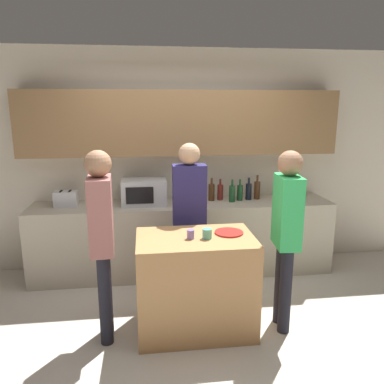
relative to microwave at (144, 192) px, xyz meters
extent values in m
plane|color=beige|center=(0.46, -1.41, -1.03)|extent=(14.00, 14.00, 0.00)
cube|color=beige|center=(0.46, 0.33, 0.32)|extent=(6.40, 0.08, 2.70)
cube|color=olive|center=(0.46, 0.13, 0.79)|extent=(3.74, 0.32, 0.75)
cube|color=#B7AD99|center=(0.46, -0.02, -0.59)|extent=(3.60, 0.62, 0.88)
cube|color=#B27F4C|center=(0.45, -1.25, -0.58)|extent=(1.04, 0.67, 0.90)
cube|color=#B7BABC|center=(0.00, 0.00, 0.00)|extent=(0.52, 0.38, 0.30)
cube|color=black|center=(-0.05, -0.19, 0.00)|extent=(0.31, 0.01, 0.19)
cube|color=silver|center=(-0.90, 0.00, -0.06)|extent=(0.26, 0.16, 0.18)
cube|color=black|center=(-0.95, 0.00, 0.03)|extent=(0.02, 0.11, 0.01)
cube|color=black|center=(-0.85, 0.00, 0.03)|extent=(0.02, 0.11, 0.01)
cylinder|color=brown|center=(1.70, 0.00, -0.10)|extent=(0.14, 0.14, 0.10)
cylinder|color=#38662D|center=(1.70, 0.00, 0.04)|extent=(0.01, 0.01, 0.18)
sphere|color=silver|center=(1.70, 0.00, 0.18)|extent=(0.13, 0.13, 0.13)
cylinder|color=#472814|center=(0.82, 0.06, -0.05)|extent=(0.08, 0.08, 0.20)
cylinder|color=#472814|center=(0.82, 0.06, 0.09)|extent=(0.03, 0.03, 0.08)
cylinder|color=maroon|center=(0.94, 0.08, -0.06)|extent=(0.07, 0.07, 0.19)
cylinder|color=maroon|center=(0.94, 0.08, 0.08)|extent=(0.03, 0.03, 0.07)
cylinder|color=#194723|center=(1.06, -0.04, -0.05)|extent=(0.08, 0.08, 0.20)
cylinder|color=#194723|center=(1.06, -0.04, 0.09)|extent=(0.03, 0.03, 0.08)
cylinder|color=#194723|center=(1.17, 0.02, -0.05)|extent=(0.07, 0.07, 0.19)
cylinder|color=#194723|center=(1.17, 0.02, 0.08)|extent=(0.02, 0.02, 0.07)
cylinder|color=black|center=(1.29, 0.05, -0.05)|extent=(0.07, 0.07, 0.20)
cylinder|color=black|center=(1.29, 0.05, 0.09)|extent=(0.03, 0.03, 0.08)
cylinder|color=#472814|center=(1.40, 0.07, -0.04)|extent=(0.07, 0.07, 0.22)
cylinder|color=#472814|center=(1.40, 0.07, 0.11)|extent=(0.03, 0.03, 0.09)
cylinder|color=red|center=(0.76, -1.20, -0.13)|extent=(0.26, 0.26, 0.01)
cylinder|color=#826DB6|center=(0.40, -1.29, -0.10)|extent=(0.07, 0.07, 0.08)
cylinder|color=#5DB09B|center=(0.54, -1.30, -0.09)|extent=(0.08, 0.08, 0.09)
cylinder|color=black|center=(0.54, -0.66, -0.63)|extent=(0.11, 0.11, 0.81)
cylinder|color=black|center=(0.38, -0.66, -0.63)|extent=(0.11, 0.11, 0.81)
cube|color=navy|center=(0.46, -0.66, 0.10)|extent=(0.34, 0.20, 0.64)
sphere|color=tan|center=(0.46, -0.66, 0.52)|extent=(0.22, 0.22, 0.22)
cylinder|color=black|center=(1.24, -1.41, -0.63)|extent=(0.11, 0.11, 0.80)
cylinder|color=black|center=(1.25, -1.25, -0.63)|extent=(0.11, 0.11, 0.80)
cube|color=#33BC5E|center=(1.25, -1.33, 0.09)|extent=(0.22, 0.36, 0.64)
sphere|color=#9E7051|center=(1.25, -1.33, 0.52)|extent=(0.22, 0.22, 0.22)
cylinder|color=black|center=(-0.36, -1.22, -0.62)|extent=(0.11, 0.11, 0.82)
cylinder|color=black|center=(-0.35, -1.38, -0.62)|extent=(0.11, 0.11, 0.82)
cube|color=#9F615E|center=(-0.36, -1.30, 0.11)|extent=(0.21, 0.35, 0.65)
sphere|color=#9E7051|center=(-0.36, -1.30, 0.54)|extent=(0.22, 0.22, 0.22)
camera|label=1|loc=(0.02, -4.35, 1.00)|focal=35.00mm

